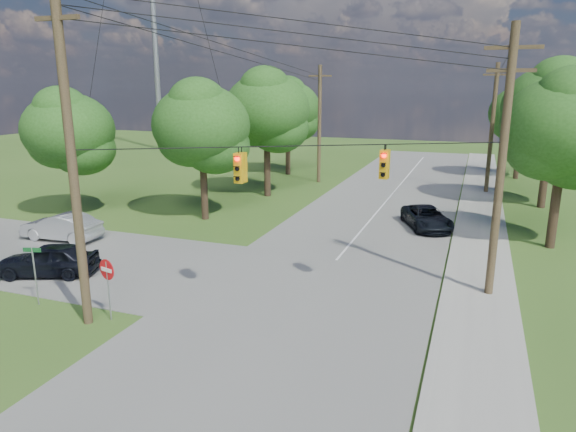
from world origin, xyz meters
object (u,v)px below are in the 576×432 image
at_px(car_cross_silver, 61,227).
at_px(car_main_north, 427,217).
at_px(car_cross_dark, 48,260).
at_px(pole_north_w, 319,124).
at_px(pole_north_e, 492,128).
at_px(pole_ne, 502,162).
at_px(pole_sw, 71,149).
at_px(do_not_enter_sign, 107,276).

height_order(car_cross_silver, car_main_north, car_cross_silver).
height_order(car_cross_dark, car_cross_silver, car_cross_silver).
bearing_deg(car_cross_dark, car_main_north, 111.72).
bearing_deg(pole_north_w, car_main_north, -49.76).
distance_m(pole_north_e, car_cross_silver, 31.30).
bearing_deg(pole_ne, car_cross_dark, -166.56).
distance_m(car_cross_dark, car_cross_silver, 5.77).
height_order(pole_north_e, pole_north_w, same).
bearing_deg(pole_north_e, car_cross_silver, -135.15).
bearing_deg(pole_north_w, pole_ne, -57.71).
bearing_deg(car_main_north, pole_north_e, 51.51).
bearing_deg(pole_ne, pole_sw, -150.62).
relative_size(pole_ne, car_cross_silver, 2.36).
height_order(pole_north_w, do_not_enter_sign, pole_north_w).
xyz_separation_m(pole_north_w, car_cross_silver, (-8.07, -21.86, -4.36)).
height_order(car_cross_dark, car_main_north, car_cross_dark).
bearing_deg(do_not_enter_sign, pole_sw, -128.74).
xyz_separation_m(pole_north_e, car_cross_silver, (-21.97, -21.86, -4.36)).
bearing_deg(pole_north_e, pole_north_w, 180.00).
bearing_deg(pole_ne, pole_north_w, 122.29).
relative_size(car_cross_silver, car_main_north, 0.97).
bearing_deg(car_cross_dark, pole_sw, 35.68).
xyz_separation_m(pole_sw, do_not_enter_sign, (0.62, 0.47, -4.53)).
height_order(car_cross_silver, do_not_enter_sign, do_not_enter_sign).
bearing_deg(pole_sw, car_main_north, 59.57).
bearing_deg(pole_north_w, car_cross_dark, -99.71).
height_order(pole_sw, pole_north_w, pole_sw).
xyz_separation_m(pole_sw, car_main_north, (10.10, 17.19, -5.56)).
bearing_deg(pole_sw, pole_north_e, 65.48).
height_order(pole_sw, pole_north_e, pole_sw).
bearing_deg(car_cross_silver, car_main_north, 113.92).
distance_m(pole_north_e, car_main_north, 13.62).
distance_m(pole_ne, car_cross_silver, 22.47).
bearing_deg(car_cross_silver, car_cross_dark, 35.06).
relative_size(pole_sw, pole_north_w, 1.20).
height_order(pole_north_e, do_not_enter_sign, pole_north_e).
relative_size(pole_sw, pole_north_e, 1.20).
distance_m(pole_sw, pole_north_e, 32.55).
bearing_deg(do_not_enter_sign, pole_north_w, 106.20).
distance_m(pole_north_e, car_cross_dark, 32.48).
relative_size(pole_sw, do_not_enter_sign, 5.17).
distance_m(pole_ne, car_main_north, 11.25).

